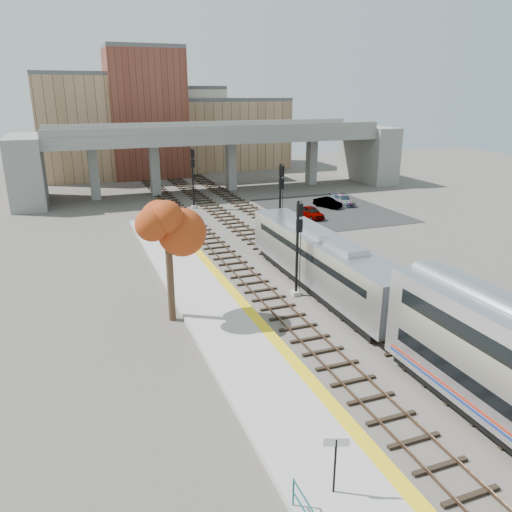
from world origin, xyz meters
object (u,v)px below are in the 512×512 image
object	(u,v)px
signal_mast_near	(297,251)
car_c	(343,200)
locomotive	(322,260)
car_b	(328,203)
tree	(167,225)
car_a	(312,212)
signal_mast_mid	(280,204)
signal_mast_far	(193,179)

from	to	relation	value
signal_mast_near	car_c	world-z (taller)	signal_mast_near
locomotive	car_b	world-z (taller)	locomotive
tree	car_a	distance (m)	29.39
tree	car_b	bearing A→B (deg)	45.30
car_a	car_c	xyz separation A→B (m)	(6.83, 4.84, -0.04)
signal_mast_mid	car_c	distance (m)	18.77
signal_mast_mid	car_b	distance (m)	16.49
car_b	locomotive	bearing A→B (deg)	-142.63
signal_mast_near	car_b	distance (m)	28.65
signal_mast_far	car_c	bearing A→B (deg)	-15.30
signal_mast_near	signal_mast_far	distance (m)	29.58
tree	car_c	distance (m)	37.55
car_c	car_a	bearing A→B (deg)	-145.79
locomotive	tree	bearing A→B (deg)	-173.94
car_b	car_c	size ratio (longest dim) A/B	0.86
signal_mast_far	car_b	size ratio (longest dim) A/B	1.97
car_a	signal_mast_mid	bearing A→B (deg)	-136.88
signal_mast_mid	signal_mast_far	world-z (taller)	signal_mast_mid
signal_mast_near	tree	world-z (taller)	tree
tree	car_a	world-z (taller)	tree
tree	car_b	size ratio (longest dim) A/B	2.25
signal_mast_mid	car_b	size ratio (longest dim) A/B	2.01
signal_mast_near	signal_mast_mid	distance (m)	13.12
signal_mast_mid	signal_mast_far	distance (m)	17.61
locomotive	signal_mast_far	world-z (taller)	signal_mast_far
car_b	signal_mast_mid	bearing A→B (deg)	-157.80
car_a	car_b	xyz separation A→B (m)	(4.31, 4.14, -0.05)
signal_mast_mid	car_a	world-z (taller)	signal_mast_mid
signal_mast_mid	car_a	distance (m)	10.66
signal_mast_near	car_a	bearing A→B (deg)	60.52
car_c	tree	bearing A→B (deg)	-137.83
signal_mast_mid	car_a	bearing A→B (deg)	46.01
signal_mast_near	signal_mast_far	bearing A→B (deg)	90.00
signal_mast_near	signal_mast_mid	xyz separation A→B (m)	(4.10, 12.45, 0.44)
car_a	tree	bearing A→B (deg)	-137.29
signal_mast_mid	car_b	xyz separation A→B (m)	(11.41, 11.49, -3.10)
locomotive	tree	distance (m)	11.83
signal_mast_mid	car_c	xyz separation A→B (m)	(13.93, 12.19, -3.09)
car_a	car_b	bearing A→B (deg)	40.99
car_b	signal_mast_near	bearing A→B (deg)	-145.95
tree	signal_mast_far	bearing A→B (deg)	73.49
signal_mast_far	car_a	size ratio (longest dim) A/B	1.87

